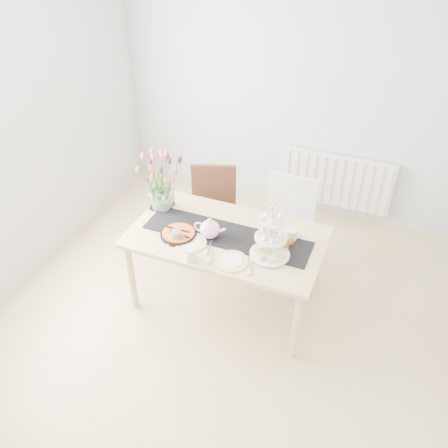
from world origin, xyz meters
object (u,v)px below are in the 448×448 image
at_px(teapot, 210,229).
at_px(plate_left, 191,243).
at_px(chair_brown, 213,204).
at_px(chair_white, 287,218).
at_px(cake_stand, 270,242).
at_px(tulip_vase, 159,173).
at_px(mug_grey, 176,236).
at_px(tart_tin, 178,234).
at_px(mug_orange, 284,242).
at_px(plate_right, 231,261).
at_px(radiator, 336,181).
at_px(dining_table, 227,243).
at_px(cream_jug, 291,234).
at_px(mug_white, 191,254).

distance_m(teapot, plate_left, 0.19).
xyz_separation_m(chair_brown, chair_white, (0.75, -0.00, 0.03)).
bearing_deg(teapot, chair_white, 57.89).
bearing_deg(cake_stand, plate_left, -171.55).
bearing_deg(tulip_vase, mug_grey, -49.12).
height_order(tart_tin, mug_orange, mug_orange).
bearing_deg(plate_left, plate_right, -12.99).
bearing_deg(radiator, dining_table, -109.47).
xyz_separation_m(chair_white, tulip_vase, (-1.02, -0.52, 0.54)).
bearing_deg(tart_tin, cream_jug, 19.12).
bearing_deg(mug_white, plate_right, 33.39).
xyz_separation_m(dining_table, teapot, (-0.12, -0.08, 0.16)).
distance_m(tulip_vase, plate_left, 0.68).
distance_m(cake_stand, mug_white, 0.62).
xyz_separation_m(cream_jug, mug_grey, (-0.86, -0.36, -0.00)).
relative_size(cake_stand, teapot, 1.75).
height_order(mug_grey, plate_right, mug_grey).
xyz_separation_m(mug_white, plate_left, (-0.09, 0.18, -0.05)).
bearing_deg(mug_grey, plate_left, -2.44).
distance_m(tulip_vase, cream_jug, 1.23).
distance_m(mug_white, mug_orange, 0.75).
bearing_deg(teapot, mug_grey, -150.45).
bearing_deg(chair_white, chair_brown, -179.94).
distance_m(chair_white, tulip_vase, 1.27).
relative_size(mug_grey, mug_orange, 0.90).
height_order(tart_tin, mug_grey, mug_grey).
bearing_deg(mug_grey, dining_table, 23.13).
bearing_deg(dining_table, tulip_vase, 166.38).
distance_m(tulip_vase, plate_right, 1.02).
bearing_deg(mug_grey, mug_orange, 8.21).
height_order(teapot, plate_right, teapot).
distance_m(teapot, mug_orange, 0.60).
bearing_deg(cake_stand, mug_orange, 63.23).
height_order(mug_white, mug_orange, mug_orange).
height_order(teapot, plate_left, teapot).
distance_m(tart_tin, mug_grey, 0.07).
relative_size(radiator, mug_grey, 12.43).
xyz_separation_m(radiator, cream_jug, (-0.11, -1.57, 0.35)).
distance_m(chair_brown, plate_left, 0.95).
distance_m(cream_jug, plate_right, 0.56).
relative_size(chair_white, tart_tin, 3.17).
xyz_separation_m(tart_tin, mug_grey, (0.01, -0.06, 0.03)).
distance_m(teapot, plate_right, 0.36).
height_order(chair_brown, mug_white, chair_brown).
height_order(tart_tin, mug_white, mug_white).
relative_size(dining_table, plate_right, 6.20).
height_order(chair_white, mug_orange, chair_white).
xyz_separation_m(dining_table, plate_right, (0.16, -0.29, 0.08)).
xyz_separation_m(cake_stand, plate_right, (-0.25, -0.18, -0.13)).
bearing_deg(plate_left, radiator, 66.43).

